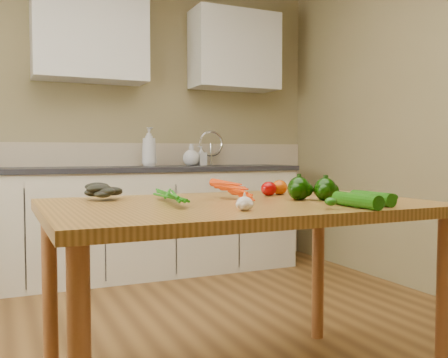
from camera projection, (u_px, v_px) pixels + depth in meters
name	position (u px, v px, depth m)	size (l,w,h in m)	color
room	(198.00, 99.00, 2.17)	(4.04, 5.04, 2.64)	brown
counter_run	(134.00, 220.00, 4.13)	(2.84, 0.64, 1.14)	beige
upper_cabinets	(163.00, 44.00, 4.29)	(2.15, 0.35, 0.70)	silver
table	(238.00, 224.00, 2.03)	(1.52, 0.98, 0.81)	#9E6D2E
soap_bottle_a	(149.00, 147.00, 4.24)	(0.13, 0.13, 0.33)	silver
soap_bottle_b	(201.00, 156.00, 4.51)	(0.08, 0.08, 0.18)	silver
soap_bottle_c	(191.00, 155.00, 4.44)	(0.15, 0.15, 0.19)	silver
carrot_bunch	(216.00, 192.00, 2.06)	(0.28, 0.22, 0.08)	#EC3C05
leafy_greens	(111.00, 187.00, 2.10)	(0.22, 0.20, 0.11)	black
garlic_bulb	(245.00, 204.00, 1.71)	(0.06, 0.06, 0.05)	silver
pepper_a	(299.00, 189.00, 2.11)	(0.10, 0.10, 0.10)	black
pepper_b	(326.00, 188.00, 2.25)	(0.08, 0.08, 0.08)	black
pepper_c	(325.00, 189.00, 2.08)	(0.09, 0.09, 0.09)	black
tomato_a	(269.00, 189.00, 2.30)	(0.07, 0.07, 0.07)	#910302
tomato_b	(279.00, 187.00, 2.37)	(0.08, 0.08, 0.07)	#B84504
tomato_c	(297.00, 189.00, 2.33)	(0.06, 0.06, 0.06)	#B84504
zucchini_a	(372.00, 198.00, 1.90)	(0.05, 0.05, 0.21)	#114E08
zucchini_b	(357.00, 200.00, 1.81)	(0.05, 0.05, 0.23)	#114E08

